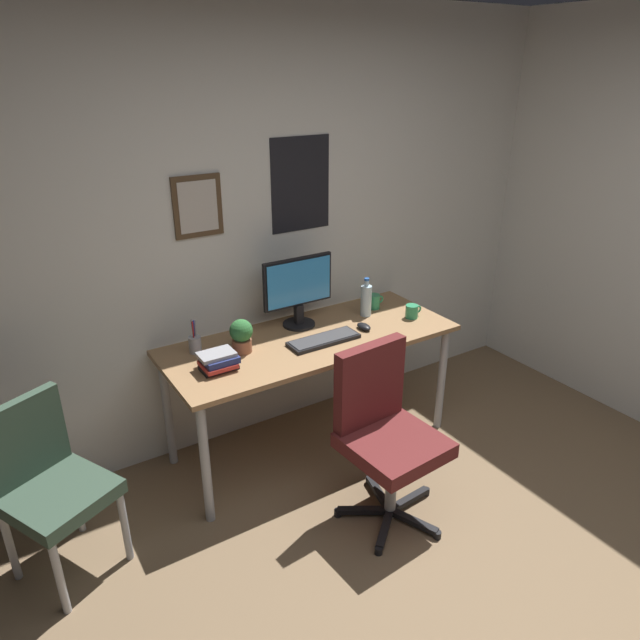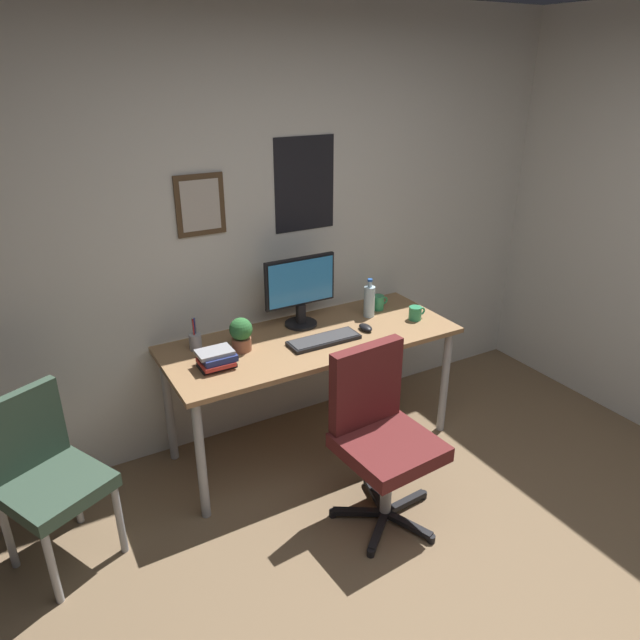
# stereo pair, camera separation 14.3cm
# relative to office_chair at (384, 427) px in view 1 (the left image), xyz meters

# --- Properties ---
(wall_back) EXTENTS (4.40, 0.10, 2.60)m
(wall_back) POSITION_rel_office_chair_xyz_m (-0.10, 1.14, 0.77)
(wall_back) COLOR silver
(wall_back) RESTS_ON ground_plane
(desk) EXTENTS (1.75, 0.70, 0.75)m
(desk) POSITION_rel_office_chair_xyz_m (-0.01, 0.71, 0.15)
(desk) COLOR #936D47
(desk) RESTS_ON ground_plane
(office_chair) EXTENTS (0.56, 0.57, 0.95)m
(office_chair) POSITION_rel_office_chair_xyz_m (0.00, 0.00, 0.00)
(office_chair) COLOR #591E1E
(office_chair) RESTS_ON ground_plane
(side_chair) EXTENTS (0.56, 0.56, 0.88)m
(side_chair) POSITION_rel_office_chair_xyz_m (-1.53, 0.52, -0.03)
(side_chair) COLOR #334738
(side_chair) RESTS_ON ground_plane
(monitor) EXTENTS (0.46, 0.20, 0.43)m
(monitor) POSITION_rel_office_chair_xyz_m (0.02, 0.90, 0.47)
(monitor) COLOR black
(monitor) RESTS_ON desk
(keyboard) EXTENTS (0.43, 0.15, 0.03)m
(keyboard) POSITION_rel_office_chair_xyz_m (0.03, 0.62, 0.24)
(keyboard) COLOR black
(keyboard) RESTS_ON desk
(computer_mouse) EXTENTS (0.06, 0.11, 0.04)m
(computer_mouse) POSITION_rel_office_chair_xyz_m (0.33, 0.63, 0.24)
(computer_mouse) COLOR black
(computer_mouse) RESTS_ON desk
(water_bottle) EXTENTS (0.07, 0.07, 0.25)m
(water_bottle) POSITION_rel_office_chair_xyz_m (0.47, 0.80, 0.33)
(water_bottle) COLOR silver
(water_bottle) RESTS_ON desk
(coffee_mug_near) EXTENTS (0.12, 0.08, 0.09)m
(coffee_mug_near) POSITION_rel_office_chair_xyz_m (0.69, 0.61, 0.27)
(coffee_mug_near) COLOR #2D8C59
(coffee_mug_near) RESTS_ON desk
(coffee_mug_far) EXTENTS (0.12, 0.08, 0.10)m
(coffee_mug_far) POSITION_rel_office_chair_xyz_m (0.58, 0.86, 0.27)
(coffee_mug_far) COLOR #2D8C59
(coffee_mug_far) RESTS_ON desk
(potted_plant) EXTENTS (0.13, 0.13, 0.20)m
(potted_plant) POSITION_rel_office_chair_xyz_m (-0.43, 0.75, 0.33)
(potted_plant) COLOR brown
(potted_plant) RESTS_ON desk
(pen_cup) EXTENTS (0.07, 0.07, 0.20)m
(pen_cup) POSITION_rel_office_chair_xyz_m (-0.65, 0.89, 0.28)
(pen_cup) COLOR #9EA0A5
(pen_cup) RESTS_ON desk
(book_stack_left) EXTENTS (0.20, 0.18, 0.10)m
(book_stack_left) POSITION_rel_office_chair_xyz_m (-0.62, 0.64, 0.28)
(book_stack_left) COLOR black
(book_stack_left) RESTS_ON desk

